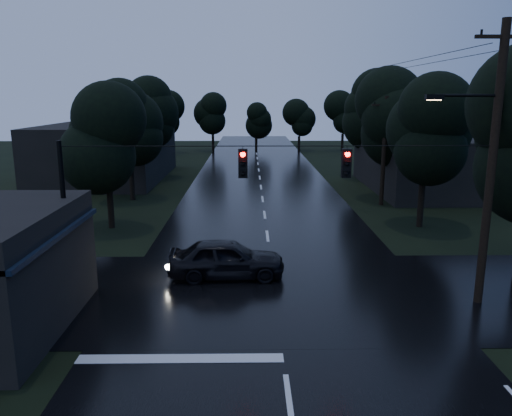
{
  "coord_description": "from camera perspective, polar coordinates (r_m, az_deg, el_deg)",
  "views": [
    {
      "loc": [
        -0.98,
        -6.2,
        7.47
      ],
      "look_at": [
        -0.71,
        13.99,
        2.94
      ],
      "focal_mm": 35.0,
      "sensor_mm": 36.0,
      "label": 1
    }
  ],
  "objects": [
    {
      "name": "main_road",
      "position": [
        36.97,
        0.75,
        0.99
      ],
      "size": [
        12.0,
        120.0,
        0.02
      ],
      "primitive_type": "cube",
      "color": "black",
      "rests_on": "ground"
    },
    {
      "name": "cross_street",
      "position": [
        19.7,
        2.16,
        -9.65
      ],
      "size": [
        60.0,
        9.0,
        0.02
      ],
      "primitive_type": "cube",
      "color": "black",
      "rests_on": "ground"
    },
    {
      "name": "building_far_right",
      "position": [
        43.22,
        19.58,
        4.91
      ],
      "size": [
        10.0,
        14.0,
        4.4
      ],
      "primitive_type": "cube",
      "color": "black",
      "rests_on": "ground"
    },
    {
      "name": "building_far_left",
      "position": [
        48.25,
        -16.53,
        6.21
      ],
      "size": [
        10.0,
        16.0,
        5.0
      ],
      "primitive_type": "cube",
      "color": "black",
      "rests_on": "ground"
    },
    {
      "name": "utility_pole_main",
      "position": [
        19.26,
        25.14,
        4.86
      ],
      "size": [
        3.5,
        0.3,
        10.0
      ],
      "color": "black",
      "rests_on": "ground"
    },
    {
      "name": "utility_pole_far",
      "position": [
        35.62,
        14.42,
        6.46
      ],
      "size": [
        2.0,
        0.3,
        7.5
      ],
      "color": "black",
      "rests_on": "ground"
    },
    {
      "name": "anchor_pole_left",
      "position": [
        18.93,
        -20.92,
        -1.87
      ],
      "size": [
        0.18,
        0.18,
        6.0
      ],
      "primitive_type": "cylinder",
      "color": "black",
      "rests_on": "ground"
    },
    {
      "name": "span_signals",
      "position": [
        17.4,
        4.31,
        5.26
      ],
      "size": [
        15.0,
        0.37,
        1.12
      ],
      "color": "black",
      "rests_on": "ground"
    },
    {
      "name": "tree_left_a",
      "position": [
        29.4,
        -16.77,
        7.77
      ],
      "size": [
        3.92,
        3.92,
        8.26
      ],
      "color": "black",
      "rests_on": "ground"
    },
    {
      "name": "tree_left_b",
      "position": [
        37.26,
        -14.36,
        9.41
      ],
      "size": [
        4.2,
        4.2,
        8.85
      ],
      "color": "black",
      "rests_on": "ground"
    },
    {
      "name": "tree_left_c",
      "position": [
        47.13,
        -12.27,
        10.57
      ],
      "size": [
        4.48,
        4.48,
        9.44
      ],
      "color": "black",
      "rests_on": "ground"
    },
    {
      "name": "tree_right_a",
      "position": [
        29.97,
        18.88,
        8.43
      ],
      "size": [
        4.2,
        4.2,
        8.85
      ],
      "color": "black",
      "rests_on": "ground"
    },
    {
      "name": "tree_right_b",
      "position": [
        37.74,
        15.74,
        9.94
      ],
      "size": [
        4.48,
        4.48,
        9.44
      ],
      "color": "black",
      "rests_on": "ground"
    },
    {
      "name": "tree_right_c",
      "position": [
        47.55,
        13.06,
        11.0
      ],
      "size": [
        4.76,
        4.76,
        10.03
      ],
      "color": "black",
      "rests_on": "ground"
    },
    {
      "name": "car",
      "position": [
        21.06,
        -3.38,
        -5.77
      ],
      "size": [
        4.91,
        2.12,
        1.65
      ],
      "primitive_type": "imported",
      "rotation": [
        0.0,
        0.0,
        1.61
      ],
      "color": "black",
      "rests_on": "ground"
    }
  ]
}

